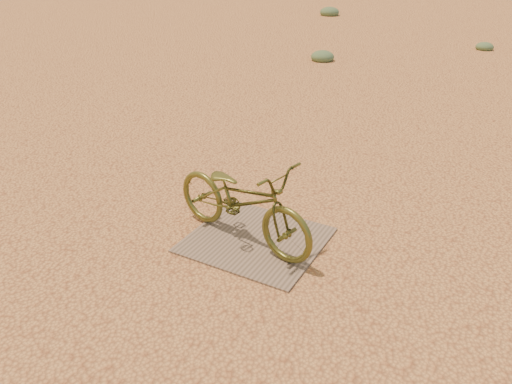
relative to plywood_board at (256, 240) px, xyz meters
The scene contains 6 objects.
ground 0.42m from the plywood_board, 25.06° to the right, with size 120.00×120.00×0.00m, color tan.
plywood_board is the anchor object (origin of this frame).
bicycle 0.49m from the plywood_board, 151.07° to the right, with size 0.61×1.76×0.93m, color #51541F.
kale_a 8.60m from the plywood_board, 107.56° to the left, with size 0.59×0.59×0.32m, color #5B7551.
kale_b 11.67m from the plywood_board, 85.80° to the left, with size 0.48×0.48×0.26m, color #5B7551.
kale_c 16.64m from the plywood_board, 108.84° to the left, with size 0.75×0.75×0.41m, color #5B7551.
Camera 1 is at (1.77, -3.70, 2.87)m, focal length 35.00 mm.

